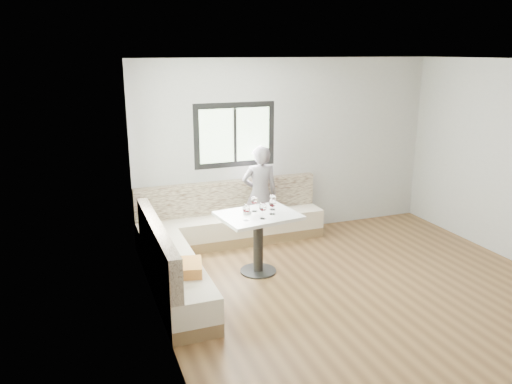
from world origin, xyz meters
TOP-DOWN VIEW (x-y plane):
  - room at (-0.08, 0.08)m, footprint 5.01×5.01m
  - banquette at (-1.59, 1.62)m, footprint 2.90×2.80m
  - table at (-1.05, 1.09)m, footprint 1.10×0.91m
  - person at (-0.62, 2.15)m, footprint 0.61×0.45m
  - olive_ramekin at (-1.17, 1.18)m, footprint 0.11×0.11m
  - wine_glass_a at (-1.28, 0.91)m, footprint 0.10×0.10m
  - wine_glass_b at (-1.06, 0.89)m, footprint 0.10×0.10m
  - wine_glass_c at (-0.88, 1.02)m, footprint 0.10×0.10m
  - wine_glass_d at (-1.05, 1.22)m, footprint 0.10×0.10m
  - wine_glass_e at (-0.80, 1.20)m, footprint 0.10×0.10m

SIDE VIEW (x-z plane):
  - banquette at x=-1.59m, z-range -0.14..0.81m
  - table at x=-1.05m, z-range 0.21..1.03m
  - person at x=-0.62m, z-range 0.00..1.53m
  - olive_ramekin at x=-1.17m, z-range 0.83..0.87m
  - wine_glass_a at x=-1.28m, z-range 0.87..1.08m
  - wine_glass_b at x=-1.06m, z-range 0.87..1.08m
  - wine_glass_c at x=-0.88m, z-range 0.87..1.08m
  - wine_glass_d at x=-1.05m, z-range 0.87..1.08m
  - wine_glass_e at x=-0.80m, z-range 0.87..1.08m
  - room at x=-0.08m, z-range 0.01..2.82m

